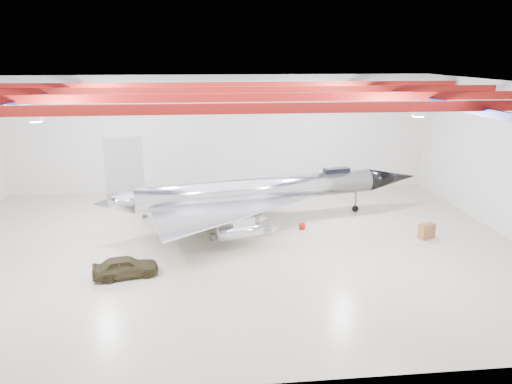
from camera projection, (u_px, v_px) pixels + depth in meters
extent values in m
plane|color=#C1B89A|center=(230.00, 247.00, 34.39)|extent=(40.00, 40.00, 0.00)
plane|color=silver|center=(221.00, 134.00, 47.29)|extent=(40.00, 0.00, 40.00)
plane|color=#0A0F38|center=(228.00, 84.00, 31.45)|extent=(40.00, 40.00, 0.00)
cube|color=maroon|center=(239.00, 109.00, 22.99)|extent=(39.50, 0.25, 0.50)
cube|color=maroon|center=(231.00, 98.00, 28.74)|extent=(39.50, 0.25, 0.50)
cube|color=maroon|center=(226.00, 90.00, 34.49)|extent=(39.50, 0.25, 0.50)
cube|color=maroon|center=(222.00, 85.00, 40.24)|extent=(39.50, 0.25, 0.50)
cube|color=#0B1947|center=(32.00, 100.00, 30.46)|extent=(0.25, 29.50, 0.40)
cube|color=#0B1947|center=(410.00, 97.00, 32.93)|extent=(0.25, 29.50, 0.40)
cube|color=silver|center=(36.00, 119.00, 25.02)|extent=(0.55, 0.55, 0.25)
cube|color=silver|center=(418.00, 114.00, 27.08)|extent=(0.55, 0.55, 0.25)
cube|color=silver|center=(88.00, 98.00, 36.52)|extent=(0.55, 0.55, 0.25)
cube|color=silver|center=(353.00, 96.00, 38.58)|extent=(0.55, 0.55, 0.25)
cylinder|color=silver|center=(259.00, 190.00, 38.68)|extent=(19.01, 5.97, 1.91)
cone|color=black|center=(391.00, 178.00, 42.33)|extent=(5.06, 2.89, 1.91)
cone|color=silver|center=(113.00, 203.00, 35.31)|extent=(3.20, 2.48, 1.91)
cube|color=silver|center=(124.00, 168.00, 34.94)|extent=(2.63, 0.69, 4.29)
cube|color=black|center=(337.00, 171.00, 40.46)|extent=(2.21, 1.20, 0.48)
cylinder|color=silver|center=(244.00, 232.00, 33.37)|extent=(3.72, 1.62, 0.86)
cylinder|color=silver|center=(234.00, 221.00, 35.54)|extent=(3.72, 1.62, 0.86)
cylinder|color=silver|center=(215.00, 200.00, 40.76)|extent=(3.72, 1.62, 0.86)
cylinder|color=silver|center=(208.00, 192.00, 42.94)|extent=(3.72, 1.62, 0.86)
cylinder|color=#59595B|center=(356.00, 202.00, 41.79)|extent=(0.17, 0.17, 1.71)
cylinder|color=black|center=(355.00, 209.00, 41.95)|extent=(0.57, 0.32, 0.53)
cylinder|color=#59595B|center=(220.00, 227.00, 35.81)|extent=(0.17, 0.17, 1.71)
cylinder|color=black|center=(220.00, 234.00, 35.97)|extent=(0.57, 0.32, 0.53)
cylinder|color=#59595B|center=(205.00, 208.00, 40.16)|extent=(0.17, 0.17, 1.71)
cylinder|color=black|center=(205.00, 215.00, 40.32)|extent=(0.57, 0.32, 0.53)
imported|color=#352F1A|center=(125.00, 267.00, 29.57)|extent=(4.07, 2.32, 1.30)
cube|color=brown|center=(427.00, 231.00, 35.81)|extent=(1.32, 1.02, 1.08)
cube|color=olive|center=(180.00, 221.00, 39.11)|extent=(0.47, 0.38, 0.31)
cylinder|color=#59595B|center=(213.00, 237.00, 35.58)|extent=(0.61, 0.61, 0.45)
cube|color=#59595B|center=(145.00, 216.00, 40.43)|extent=(0.47, 0.43, 0.27)
cylinder|color=#9C190F|center=(302.00, 226.00, 37.80)|extent=(0.54, 0.54, 0.42)
cube|color=olive|center=(214.00, 217.00, 40.09)|extent=(0.54, 0.45, 0.34)
cylinder|color=#59595B|center=(260.00, 211.00, 41.65)|extent=(0.45, 0.45, 0.33)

